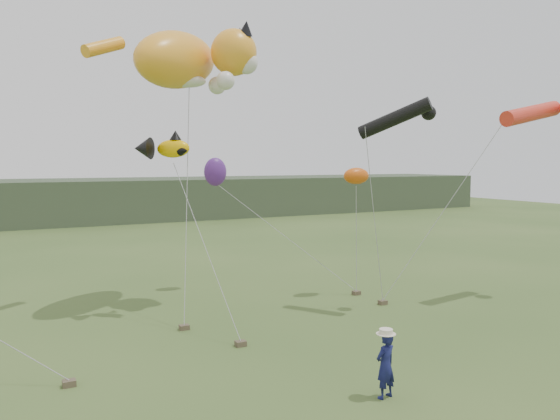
# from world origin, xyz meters

# --- Properties ---
(ground) EXTENTS (120.00, 120.00, 0.00)m
(ground) POSITION_xyz_m (0.00, 0.00, 0.00)
(ground) COLOR #385123
(ground) RESTS_ON ground
(headland) EXTENTS (90.00, 13.00, 4.00)m
(headland) POSITION_xyz_m (-3.11, 44.69, 1.92)
(headland) COLOR #2D3D28
(headland) RESTS_ON ground
(festival_attendant) EXTENTS (0.66, 0.50, 1.63)m
(festival_attendant) POSITION_xyz_m (-0.66, -1.12, 0.81)
(festival_attendant) COLOR #13174A
(festival_attendant) RESTS_ON ground
(sandbag_anchors) EXTENTS (12.52, 4.78, 0.17)m
(sandbag_anchors) POSITION_xyz_m (-0.67, 5.41, 0.08)
(sandbag_anchors) COLOR brown
(sandbag_anchors) RESTS_ON ground
(cat_kite) EXTENTS (6.46, 5.05, 2.95)m
(cat_kite) POSITION_xyz_m (-1.91, 9.64, 9.73)
(cat_kite) COLOR orange
(cat_kite) RESTS_ON ground
(fish_kite) EXTENTS (2.22, 1.47, 1.07)m
(fish_kite) POSITION_xyz_m (-3.39, 8.43, 6.24)
(fish_kite) COLOR #F3B302
(fish_kite) RESTS_ON ground
(tube_kites) EXTENTS (9.19, 3.25, 1.74)m
(tube_kites) POSITION_xyz_m (8.89, 4.30, 7.64)
(tube_kites) COLOR black
(tube_kites) RESTS_ON ground
(misc_kites) EXTENTS (6.04, 4.50, 1.26)m
(misc_kites) POSITION_xyz_m (1.81, 10.05, 5.23)
(misc_kites) COLOR #D4540E
(misc_kites) RESTS_ON ground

